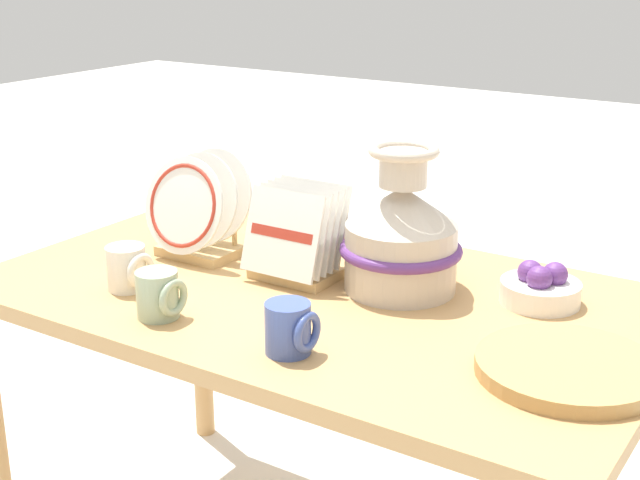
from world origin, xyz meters
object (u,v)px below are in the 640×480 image
at_px(fruit_bowl, 540,288).
at_px(dish_rack_square_plates, 296,241).
at_px(mug_cobalt_glaze, 290,329).
at_px(mug_cream_glaze, 128,268).
at_px(mug_sage_glaze, 159,295).
at_px(dish_rack_round_plates, 196,215).
at_px(wicker_charger_stack, 568,368).
at_px(ceramic_vase, 401,234).

bearing_deg(fruit_bowl, dish_rack_square_plates, -163.57).
bearing_deg(mug_cobalt_glaze, mug_cream_glaze, 171.58).
height_order(mug_cream_glaze, fruit_bowl, mug_cream_glaze).
height_order(mug_sage_glaze, fruit_bowl, mug_sage_glaze).
distance_m(dish_rack_round_plates, mug_sage_glaze, 0.36).
bearing_deg(dish_rack_square_plates, mug_cream_glaze, -135.83).
distance_m(mug_cobalt_glaze, mug_cream_glaze, 0.46).
relative_size(dish_rack_round_plates, fruit_bowl, 1.48).
height_order(wicker_charger_stack, mug_cobalt_glaze, mug_cobalt_glaze).
relative_size(mug_sage_glaze, mug_cream_glaze, 1.00).
distance_m(dish_rack_round_plates, wicker_charger_stack, 0.92).
distance_m(dish_rack_square_plates, mug_cream_glaze, 0.36).
bearing_deg(mug_sage_glaze, dish_rack_round_plates, 118.65).
distance_m(wicker_charger_stack, mug_sage_glaze, 0.76).
xyz_separation_m(dish_rack_round_plates, mug_cream_glaze, (0.01, -0.24, -0.05)).
relative_size(dish_rack_round_plates, mug_cobalt_glaze, 2.54).
xyz_separation_m(dish_rack_round_plates, fruit_bowl, (0.76, 0.16, -0.07)).
bearing_deg(fruit_bowl, ceramic_vase, -162.63).
height_order(mug_cobalt_glaze, fruit_bowl, mug_cobalt_glaze).
bearing_deg(mug_cobalt_glaze, wicker_charger_stack, 22.60).
bearing_deg(mug_cobalt_glaze, mug_sage_glaze, -178.67).
relative_size(dish_rack_round_plates, wicker_charger_stack, 0.77).
height_order(dish_rack_square_plates, mug_cobalt_glaze, dish_rack_square_plates).
height_order(wicker_charger_stack, mug_cream_glaze, mug_cream_glaze).
distance_m(dish_rack_square_plates, fruit_bowl, 0.51).
bearing_deg(dish_rack_square_plates, ceramic_vase, 15.26).
height_order(ceramic_vase, fruit_bowl, ceramic_vase).
height_order(mug_cobalt_glaze, mug_sage_glaze, same).
height_order(ceramic_vase, mug_sage_glaze, ceramic_vase).
bearing_deg(ceramic_vase, mug_cobalt_glaze, -92.74).
relative_size(dish_rack_square_plates, mug_cobalt_glaze, 2.15).
xyz_separation_m(dish_rack_round_plates, mug_sage_glaze, (0.17, -0.31, -0.05)).
xyz_separation_m(ceramic_vase, dish_rack_square_plates, (-0.22, -0.06, -0.04)).
distance_m(dish_rack_round_plates, fruit_bowl, 0.78).
bearing_deg(wicker_charger_stack, ceramic_vase, 155.38).
xyz_separation_m(mug_cobalt_glaze, fruit_bowl, (0.29, 0.46, -0.01)).
bearing_deg(mug_cobalt_glaze, dish_rack_square_plates, 122.62).
bearing_deg(mug_cream_glaze, mug_cobalt_glaze, -8.42).
bearing_deg(mug_cream_glaze, dish_rack_round_plates, 93.51).
xyz_separation_m(ceramic_vase, dish_rack_round_plates, (-0.49, -0.07, -0.02)).
bearing_deg(dish_rack_square_plates, mug_cobalt_glaze, -57.38).
xyz_separation_m(wicker_charger_stack, fruit_bowl, (-0.15, 0.28, 0.02)).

